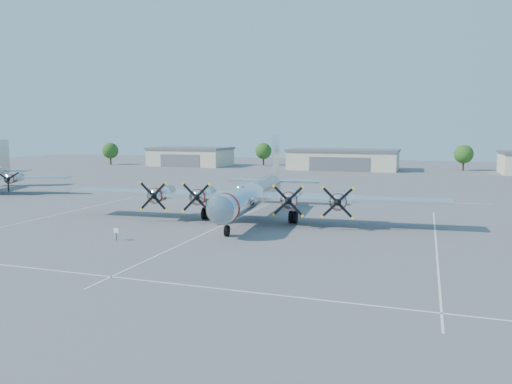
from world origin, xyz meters
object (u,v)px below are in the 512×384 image
(hangar_center, at_px, (343,159))
(main_bomber_b29, at_px, (253,218))
(tree_east, at_px, (464,154))
(tree_west, at_px, (264,151))
(tree_far_west, at_px, (110,151))
(hangar_west, at_px, (191,156))
(info_placard, at_px, (116,232))

(hangar_center, height_order, main_bomber_b29, hangar_center)
(tree_east, bearing_deg, hangar_center, -168.62)
(hangar_center, bearing_deg, main_bomber_b29, -88.72)
(hangar_center, bearing_deg, tree_west, 162.18)
(tree_far_west, bearing_deg, hangar_west, 9.01)
(tree_east, relative_size, info_placard, 5.66)
(main_bomber_b29, bearing_deg, tree_far_west, 129.25)
(tree_west, bearing_deg, main_bomber_b29, -72.80)
(main_bomber_b29, bearing_deg, hangar_west, 116.10)
(tree_far_west, distance_m, tree_east, 100.50)
(hangar_west, relative_size, tree_far_west, 3.40)
(hangar_center, distance_m, tree_west, 26.30)
(tree_east, distance_m, info_placard, 106.33)
(hangar_center, distance_m, tree_east, 30.64)
(hangar_west, distance_m, tree_far_west, 25.36)
(hangar_center, distance_m, info_placard, 94.00)
(tree_west, bearing_deg, tree_east, -2.08)
(tree_far_west, bearing_deg, tree_west, 14.93)
(tree_west, xyz_separation_m, main_bomber_b29, (26.75, -86.40, -4.22))
(hangar_west, relative_size, main_bomber_b29, 0.52)
(tree_west, bearing_deg, info_placard, -79.72)
(tree_far_west, bearing_deg, main_bomber_b29, -46.04)
(hangar_center, height_order, tree_far_west, tree_far_west)
(hangar_west, bearing_deg, main_bomber_b29, -59.18)
(hangar_west, height_order, info_placard, hangar_west)
(hangar_center, xyz_separation_m, tree_east, (30.00, 6.04, 1.51))
(hangar_west, bearing_deg, hangar_center, -0.00)
(hangar_west, xyz_separation_m, hangar_center, (45.00, -0.00, -0.00))
(tree_far_west, bearing_deg, hangar_center, 3.24)
(tree_far_west, distance_m, tree_west, 46.57)
(hangar_center, height_order, tree_east, tree_east)
(hangar_center, relative_size, info_placard, 24.38)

